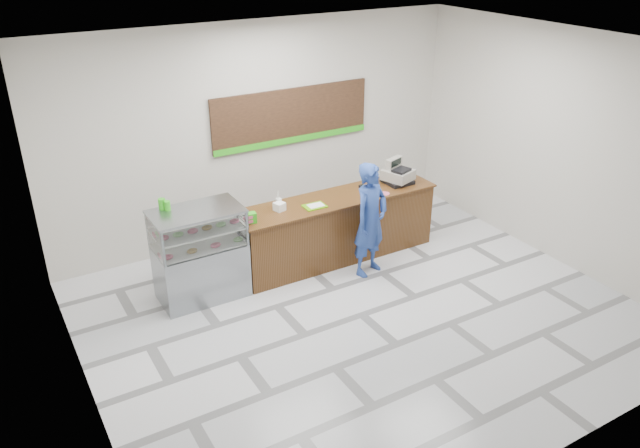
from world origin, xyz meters
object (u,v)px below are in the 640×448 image
cash_register (398,174)px  serving_tray (315,206)px  sales_counter (337,228)px  display_case (200,254)px  customer (370,220)px

cash_register → serving_tray: (-1.60, -0.14, -0.13)m
sales_counter → serving_tray: serving_tray is taller
sales_counter → cash_register: bearing=0.9°
display_case → customer: size_ratio=0.77×
display_case → sales_counter: bearing=0.0°
customer → sales_counter: bearing=88.6°
sales_counter → serving_tray: bearing=-165.1°
customer → serving_tray: bearing=124.0°
display_case → cash_register: (3.36, 0.02, 0.50)m
serving_tray → customer: bearing=-36.0°
display_case → serving_tray: 1.80m
display_case → serving_tray: size_ratio=4.00×
display_case → cash_register: cash_register is taller
display_case → serving_tray: display_case is taller
display_case → serving_tray: bearing=-4.0°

